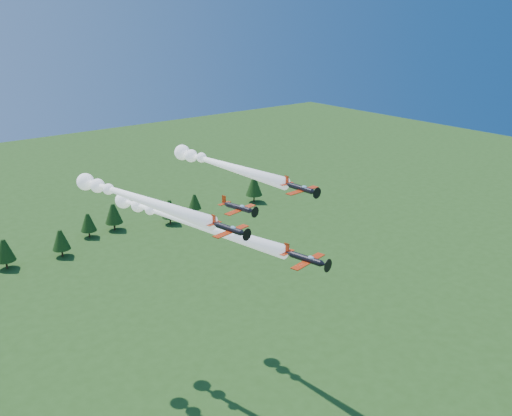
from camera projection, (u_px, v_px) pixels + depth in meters
plane_lead at (182, 219)px, 115.53m from camera, size 16.66×55.00×3.70m
plane_left at (131, 196)px, 111.93m from camera, size 13.23×47.88×3.70m
plane_right at (219, 164)px, 126.09m from camera, size 8.39×44.68×3.70m
plane_slot at (239, 208)px, 108.07m from camera, size 7.76×8.53×2.71m
treeline at (51, 234)px, 194.57m from camera, size 175.61×20.41×11.16m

